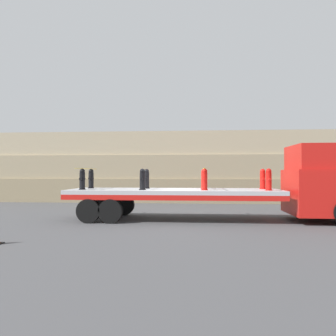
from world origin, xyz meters
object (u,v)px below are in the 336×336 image
at_px(flatbed_trailer, 160,195).
at_px(fire_hydrant_black_near_1, 142,179).
at_px(fire_hydrant_black_far_0, 91,179).
at_px(fire_hydrant_black_far_1, 147,179).
at_px(fire_hydrant_red_near_2, 205,180).
at_px(truck_cab, 323,184).
at_px(fire_hydrant_black_near_0, 82,179).
at_px(fire_hydrant_red_near_3, 269,180).
at_px(fire_hydrant_red_far_2, 204,179).
at_px(fire_hydrant_red_far_3, 263,179).

xyz_separation_m(flatbed_trailer, fire_hydrant_black_near_1, (-0.64, -0.56, 0.66)).
distance_m(fire_hydrant_black_far_0, fire_hydrant_black_far_1, 2.48).
bearing_deg(fire_hydrant_red_near_2, fire_hydrant_black_near_1, 180.00).
bearing_deg(fire_hydrant_black_far_1, fire_hydrant_red_near_2, -24.48).
xyz_separation_m(fire_hydrant_black_far_0, fire_hydrant_black_far_1, (2.48, 0.00, 0.00)).
distance_m(truck_cab, flatbed_trailer, 6.57).
xyz_separation_m(fire_hydrant_black_near_0, fire_hydrant_red_near_2, (4.96, 0.00, 0.00)).
bearing_deg(fire_hydrant_black_far_0, fire_hydrant_red_near_3, -8.63).
bearing_deg(fire_hydrant_black_near_0, truck_cab, 3.34).
bearing_deg(fire_hydrant_red_far_2, fire_hydrant_red_near_2, -90.00).
height_order(flatbed_trailer, fire_hydrant_black_far_0, fire_hydrant_black_far_0).
bearing_deg(truck_cab, fire_hydrant_red_near_3, -165.82).
height_order(fire_hydrant_black_far_1, fire_hydrant_red_far_3, same).
bearing_deg(fire_hydrant_red_near_3, flatbed_trailer, 172.55).
distance_m(fire_hydrant_red_far_2, fire_hydrant_red_far_3, 2.48).
relative_size(truck_cab, fire_hydrant_red_far_3, 3.56).
bearing_deg(fire_hydrant_black_far_1, fire_hydrant_black_near_1, -90.00).
relative_size(fire_hydrant_black_far_1, fire_hydrant_red_near_3, 1.00).
bearing_deg(fire_hydrant_red_near_2, fire_hydrant_black_far_1, 155.52).
xyz_separation_m(fire_hydrant_black_near_1, fire_hydrant_red_near_2, (2.48, 0.00, 0.00)).
height_order(truck_cab, fire_hydrant_black_far_0, truck_cab).
distance_m(fire_hydrant_black_near_0, fire_hydrant_red_far_3, 7.52).
xyz_separation_m(flatbed_trailer, fire_hydrant_black_near_0, (-3.12, -0.56, 0.66)).
distance_m(fire_hydrant_red_far_2, fire_hydrant_red_near_3, 2.72).
distance_m(truck_cab, fire_hydrant_red_far_2, 4.75).
relative_size(flatbed_trailer, fire_hydrant_red_far_3, 10.10).
height_order(flatbed_trailer, fire_hydrant_red_far_3, fire_hydrant_red_far_3).
bearing_deg(fire_hydrant_black_near_0, fire_hydrant_black_far_0, 90.00).
relative_size(fire_hydrant_black_far_0, fire_hydrant_red_near_2, 1.00).
distance_m(fire_hydrant_black_far_1, fire_hydrant_red_far_2, 2.48).
bearing_deg(fire_hydrant_red_far_2, fire_hydrant_black_near_0, -167.17).
bearing_deg(fire_hydrant_black_far_0, fire_hydrant_red_far_2, 0.00).
bearing_deg(fire_hydrant_red_near_2, truck_cab, 6.83).
relative_size(flatbed_trailer, fire_hydrant_black_far_0, 10.10).
height_order(flatbed_trailer, fire_hydrant_red_near_3, fire_hydrant_red_near_3).
bearing_deg(fire_hydrant_black_far_1, fire_hydrant_red_far_3, 0.00).
bearing_deg(truck_cab, fire_hydrant_red_far_2, 173.17).
distance_m(fire_hydrant_red_near_2, fire_hydrant_red_far_3, 2.72).
xyz_separation_m(fire_hydrant_black_far_0, fire_hydrant_red_near_3, (7.43, -1.13, 0.00)).
bearing_deg(fire_hydrant_black_near_0, fire_hydrant_red_far_2, 12.83).
height_order(flatbed_trailer, fire_hydrant_black_near_0, fire_hydrant_black_near_0).
bearing_deg(fire_hydrant_red_near_2, flatbed_trailer, 162.94).
bearing_deg(fire_hydrant_black_far_0, fire_hydrant_black_near_1, -24.48).
distance_m(fire_hydrant_black_far_0, fire_hydrant_black_near_1, 2.72).
xyz_separation_m(fire_hydrant_black_near_0, fire_hydrant_red_far_3, (7.43, 1.13, 0.00)).
bearing_deg(fire_hydrant_red_near_3, fire_hydrant_red_near_2, 180.00).
bearing_deg(fire_hydrant_black_far_0, flatbed_trailer, -10.26).
bearing_deg(fire_hydrant_red_near_2, fire_hydrant_red_near_3, 0.00).
relative_size(truck_cab, fire_hydrant_red_near_3, 3.56).
height_order(fire_hydrant_red_near_2, fire_hydrant_red_far_2, same).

